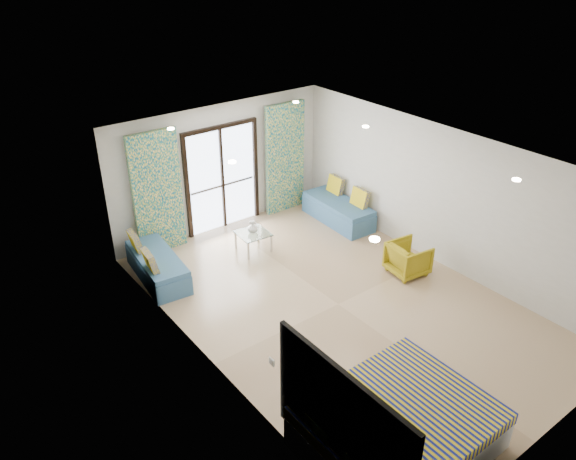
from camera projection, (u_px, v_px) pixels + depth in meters
floor at (338, 304)px, 9.77m from camera, size 5.00×7.50×0.01m
ceiling at (346, 159)px, 8.49m from camera, size 5.00×7.50×0.01m
wall_back at (221, 168)px, 11.74m from camera, size 5.00×0.01×2.70m
wall_front at (560, 361)px, 6.51m from camera, size 5.00×0.01×2.70m
wall_left at (208, 290)px, 7.79m from camera, size 0.01×7.50×2.70m
wall_right at (441, 197)px, 10.47m from camera, size 0.01×7.50×2.70m
balcony_door at (222, 172)px, 11.77m from camera, size 1.76×0.08×2.28m
balcony_rail at (223, 185)px, 11.92m from camera, size 1.52×0.03×0.04m
curtain_left at (157, 194)px, 10.84m from camera, size 1.00×0.10×2.50m
curtain_right at (285, 158)px, 12.50m from camera, size 1.00×0.10×2.50m
downlight_a at (375, 239)px, 6.35m from camera, size 0.12×0.12×0.02m
downlight_b at (516, 180)px, 7.85m from camera, size 0.12×0.12×0.02m
downlight_c at (232, 162)px, 8.45m from camera, size 0.12×0.12×0.02m
downlight_d at (366, 127)px, 9.95m from camera, size 0.12×0.12×0.02m
downlight_e at (171, 129)px, 9.84m from camera, size 0.12×0.12×0.02m
downlight_f at (296, 102)px, 11.34m from camera, size 0.12×0.12×0.02m
headboard at (340, 424)px, 6.07m from camera, size 0.06×2.10×1.50m
switch_plate at (272, 362)px, 6.93m from camera, size 0.02×0.10×0.10m
bed at (397, 428)px, 6.94m from camera, size 2.22×1.81×0.77m
daybed_left at (157, 266)px, 10.38m from camera, size 0.84×1.78×0.85m
daybed_right at (339, 210)px, 12.41m from camera, size 0.78×1.80×0.87m
coffee_table at (253, 235)px, 11.24m from camera, size 0.65×0.65×0.70m
vase at (253, 228)px, 11.19m from camera, size 0.27×0.28×0.21m
armchair at (408, 257)px, 10.50m from camera, size 0.71×0.75×0.69m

